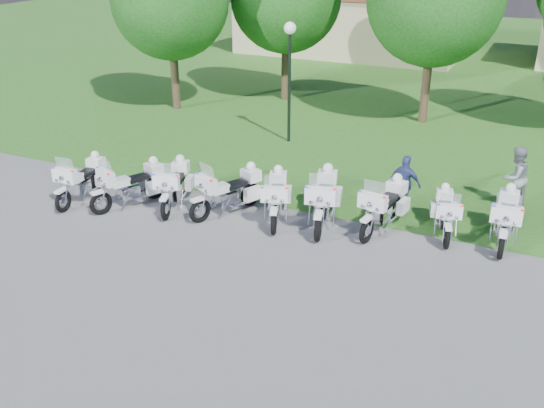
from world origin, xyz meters
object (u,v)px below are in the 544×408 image
at_px(lamp_post, 290,53).
at_px(motorcycle_8, 506,217).
at_px(motorcycle_5, 324,198).
at_px(motorcycle_6, 384,205).
at_px(motorcycle_4, 276,196).
at_px(bystander_c, 405,183).
at_px(motorcycle_0, 82,179).
at_px(motorcycle_3, 230,190).
at_px(motorcycle_1, 132,183).
at_px(motorcycle_7, 445,212).
at_px(bystander_b, 515,178).
at_px(motorcycle_2, 174,184).

bearing_deg(lamp_post, motorcycle_8, -31.56).
xyz_separation_m(motorcycle_5, motorcycle_6, (1.60, 0.37, -0.05)).
bearing_deg(motorcycle_4, bystander_c, -167.05).
bearing_deg(bystander_c, motorcycle_5, 57.86).
xyz_separation_m(motorcycle_0, lamp_post, (3.37, 7.67, 2.69)).
height_order(motorcycle_3, bystander_c, motorcycle_3).
xyz_separation_m(motorcycle_1, motorcycle_7, (8.64, 2.07, -0.09)).
distance_m(bystander_b, bystander_c, 3.20).
xyz_separation_m(motorcycle_2, lamp_post, (0.62, 6.88, 2.67)).
bearing_deg(lamp_post, motorcycle_7, -37.74).
relative_size(motorcycle_0, motorcycle_3, 1.02).
bearing_deg(motorcycle_0, motorcycle_4, -173.09).
xyz_separation_m(motorcycle_6, bystander_c, (0.20, 1.41, 0.14)).
bearing_deg(lamp_post, motorcycle_1, -103.38).
bearing_deg(motorcycle_6, motorcycle_5, 22.16).
bearing_deg(motorcycle_1, motorcycle_6, -142.69).
height_order(motorcycle_2, motorcycle_7, motorcycle_2).
distance_m(motorcycle_5, lamp_post, 7.64).
height_order(motorcycle_0, motorcycle_7, motorcycle_0).
distance_m(motorcycle_5, motorcycle_7, 3.25).
distance_m(motorcycle_4, bystander_c, 3.72).
bearing_deg(motorcycle_5, bystander_c, -149.16).
height_order(motorcycle_2, motorcycle_4, motorcycle_2).
height_order(motorcycle_2, bystander_b, bystander_b).
bearing_deg(motorcycle_4, motorcycle_3, -11.99).
distance_m(motorcycle_8, lamp_post, 10.19).
height_order(motorcycle_6, bystander_c, bystander_c).
distance_m(motorcycle_2, motorcycle_6, 6.06).
bearing_deg(motorcycle_3, bystander_b, -127.47).
bearing_deg(motorcycle_8, motorcycle_5, 9.57).
bearing_deg(motorcycle_0, motorcycle_8, -173.11).
xyz_separation_m(lamp_post, bystander_b, (8.34, -2.81, -2.42)).
xyz_separation_m(motorcycle_4, bystander_c, (3.09, 2.07, 0.16)).
distance_m(motorcycle_7, bystander_b, 2.93).
bearing_deg(motorcycle_4, motorcycle_6, 171.92).
xyz_separation_m(bystander_b, bystander_c, (-2.81, -1.54, -0.10)).
relative_size(motorcycle_5, motorcycle_8, 1.07).
bearing_deg(motorcycle_7, lamp_post, -52.64).
relative_size(motorcycle_2, motorcycle_4, 1.02).
xyz_separation_m(motorcycle_8, bystander_c, (-2.84, 0.80, 0.14)).
height_order(motorcycle_8, bystander_b, bystander_b).
distance_m(motorcycle_0, motorcycle_1, 1.63).
distance_m(motorcycle_7, motorcycle_8, 1.51).
relative_size(motorcycle_2, lamp_post, 0.52).
relative_size(motorcycle_7, bystander_c, 1.26).
bearing_deg(motorcycle_2, lamp_post, -113.23).
bearing_deg(motorcycle_2, bystander_c, -175.73).
bearing_deg(motorcycle_2, motorcycle_5, 171.66).
xyz_separation_m(motorcycle_0, motorcycle_3, (4.45, 1.04, 0.04)).
bearing_deg(bystander_c, motorcycle_8, 177.47).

